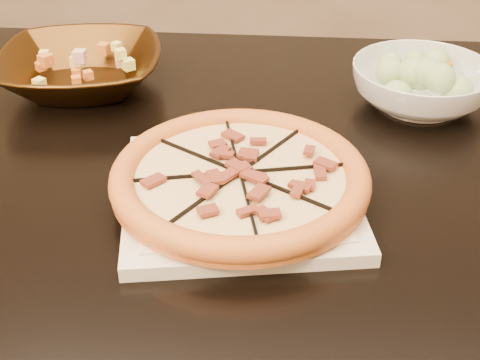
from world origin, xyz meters
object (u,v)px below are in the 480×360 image
at_px(dining_table, 182,207).
at_px(bronze_bowl, 82,69).
at_px(plate, 240,193).
at_px(pizza, 240,177).
at_px(salad_bowl, 421,86).

distance_m(dining_table, bronze_bowl, 0.28).
bearing_deg(plate, pizza, 34.29).
height_order(bronze_bowl, salad_bowl, salad_bowl).
xyz_separation_m(bronze_bowl, salad_bowl, (0.53, -0.01, 0.00)).
bearing_deg(plate, salad_bowl, 48.46).
bearing_deg(bronze_bowl, dining_table, -41.57).
xyz_separation_m(plate, salad_bowl, (0.25, 0.28, 0.02)).
bearing_deg(salad_bowl, pizza, -131.54).
xyz_separation_m(dining_table, plate, (0.10, -0.13, 0.12)).
height_order(plate, salad_bowl, salad_bowl).
distance_m(dining_table, salad_bowl, 0.41).
bearing_deg(pizza, plate, -145.71).
bearing_deg(dining_table, plate, -52.56).
bearing_deg(salad_bowl, bronze_bowl, 178.64).
bearing_deg(plate, dining_table, 127.44).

